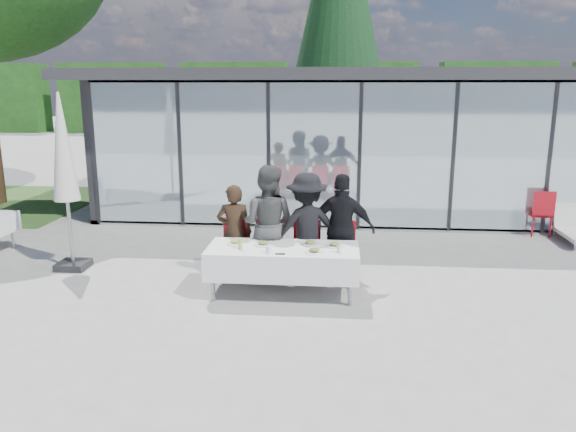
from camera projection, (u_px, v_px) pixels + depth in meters
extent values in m
plane|color=#9B9A93|center=(297.00, 297.00, 8.46)|extent=(90.00, 90.00, 0.00)
cube|color=gray|center=(387.00, 194.00, 16.03)|extent=(14.00, 8.00, 0.10)
cube|color=black|center=(380.00, 129.00, 19.45)|extent=(14.00, 0.20, 3.20)
cube|color=black|center=(149.00, 138.00, 16.27)|extent=(0.20, 8.00, 3.20)
cube|color=silver|center=(406.00, 158.00, 11.82)|extent=(13.60, 0.06, 3.10)
cube|color=#2D2D30|center=(394.00, 76.00, 14.88)|extent=(14.80, 8.80, 0.24)
cube|color=#262628|center=(95.00, 154.00, 12.41)|extent=(0.08, 0.10, 3.10)
cube|color=#262628|center=(180.00, 155.00, 12.24)|extent=(0.08, 0.10, 3.10)
cube|color=#262628|center=(269.00, 156.00, 12.07)|extent=(0.08, 0.10, 3.10)
cube|color=#262628|center=(359.00, 157.00, 11.91)|extent=(0.08, 0.10, 3.10)
cube|color=#262628|center=(453.00, 159.00, 11.74)|extent=(0.08, 0.10, 3.10)
cube|color=#262628|center=(549.00, 160.00, 11.57)|extent=(0.08, 0.10, 3.10)
cube|color=#B00B18|center=(296.00, 188.00, 14.70)|extent=(0.45, 0.45, 0.90)
cube|color=#B00B18|center=(353.00, 186.00, 15.05)|extent=(0.45, 0.45, 0.90)
cube|color=#B00B18|center=(452.00, 191.00, 14.35)|extent=(0.45, 0.45, 0.90)
cube|color=#B00B18|center=(524.00, 187.00, 14.86)|extent=(0.45, 0.45, 0.90)
cube|color=#163C13|center=(113.00, 98.00, 36.30)|extent=(6.50, 2.00, 4.40)
cube|color=#163C13|center=(235.00, 98.00, 35.61)|extent=(6.50, 2.00, 4.40)
cube|color=#163C13|center=(362.00, 99.00, 34.91)|extent=(6.50, 2.00, 4.40)
cube|color=#163C13|center=(494.00, 99.00, 34.22)|extent=(6.50, 2.00, 4.40)
cube|color=white|center=(283.00, 261.00, 8.41)|extent=(2.26, 0.96, 0.42)
cylinder|color=gray|center=(213.00, 278.00, 8.20)|extent=(0.06, 0.06, 0.71)
cylinder|color=gray|center=(350.00, 282.00, 8.03)|extent=(0.06, 0.06, 0.71)
cylinder|color=gray|center=(222.00, 263.00, 8.88)|extent=(0.06, 0.06, 0.71)
cylinder|color=gray|center=(349.00, 267.00, 8.71)|extent=(0.06, 0.06, 0.71)
imported|color=#322216|center=(235.00, 232.00, 9.07)|extent=(0.59, 0.59, 1.57)
cube|color=#B00B18|center=(235.00, 252.00, 9.15)|extent=(0.44, 0.44, 0.05)
cube|color=#B00B18|center=(237.00, 234.00, 9.28)|extent=(0.44, 0.04, 0.55)
cylinder|color=#B00B18|center=(222.00, 269.00, 9.04)|extent=(0.04, 0.04, 0.43)
cylinder|color=#B00B18|center=(244.00, 270.00, 9.01)|extent=(0.04, 0.04, 0.43)
cylinder|color=#B00B18|center=(227.00, 262.00, 9.39)|extent=(0.04, 0.04, 0.43)
cylinder|color=#B00B18|center=(248.00, 263.00, 9.36)|extent=(0.04, 0.04, 0.43)
imported|color=#4C4C4C|center=(267.00, 224.00, 8.98)|extent=(1.10, 1.10, 1.89)
cube|color=#B00B18|center=(268.00, 253.00, 9.10)|extent=(0.44, 0.44, 0.05)
cube|color=#B00B18|center=(269.00, 235.00, 9.24)|extent=(0.44, 0.04, 0.55)
cylinder|color=#B00B18|center=(255.00, 270.00, 9.00)|extent=(0.04, 0.04, 0.43)
cylinder|color=#B00B18|center=(278.00, 271.00, 8.97)|extent=(0.04, 0.04, 0.43)
cylinder|color=#B00B18|center=(259.00, 263.00, 9.35)|extent=(0.04, 0.04, 0.43)
cylinder|color=#B00B18|center=(280.00, 264.00, 9.31)|extent=(0.04, 0.04, 0.43)
imported|color=black|center=(307.00, 228.00, 8.94)|extent=(1.43, 1.43, 1.77)
cube|color=#B00B18|center=(306.00, 254.00, 9.05)|extent=(0.44, 0.44, 0.05)
cube|color=#B00B18|center=(307.00, 236.00, 9.18)|extent=(0.44, 0.04, 0.55)
cylinder|color=#B00B18|center=(294.00, 271.00, 8.94)|extent=(0.04, 0.04, 0.43)
cylinder|color=#B00B18|center=(317.00, 272.00, 8.91)|extent=(0.04, 0.04, 0.43)
cylinder|color=#B00B18|center=(296.00, 264.00, 9.29)|extent=(0.04, 0.04, 0.43)
cylinder|color=#B00B18|center=(318.00, 265.00, 9.26)|extent=(0.04, 0.04, 0.43)
imported|color=black|center=(342.00, 229.00, 8.89)|extent=(1.19, 1.19, 1.77)
cube|color=#B00B18|center=(342.00, 255.00, 9.00)|extent=(0.44, 0.44, 0.05)
cube|color=#B00B18|center=(342.00, 237.00, 9.13)|extent=(0.44, 0.04, 0.55)
cylinder|color=#B00B18|center=(330.00, 272.00, 8.89)|extent=(0.04, 0.04, 0.43)
cylinder|color=#B00B18|center=(353.00, 273.00, 8.86)|extent=(0.04, 0.04, 0.43)
cylinder|color=#B00B18|center=(330.00, 265.00, 9.24)|extent=(0.04, 0.04, 0.43)
cylinder|color=#B00B18|center=(352.00, 266.00, 9.21)|extent=(0.04, 0.04, 0.43)
cylinder|color=white|center=(236.00, 243.00, 8.55)|extent=(0.29, 0.29, 0.01)
ellipsoid|color=#D5AF55|center=(236.00, 241.00, 8.54)|extent=(0.15, 0.15, 0.05)
cylinder|color=white|center=(263.00, 245.00, 8.47)|extent=(0.29, 0.29, 0.01)
ellipsoid|color=#395B22|center=(263.00, 243.00, 8.46)|extent=(0.15, 0.15, 0.05)
cylinder|color=white|center=(311.00, 244.00, 8.51)|extent=(0.29, 0.29, 0.01)
ellipsoid|color=#D5AF55|center=(311.00, 242.00, 8.50)|extent=(0.15, 0.15, 0.05)
cylinder|color=white|center=(335.00, 246.00, 8.40)|extent=(0.29, 0.29, 0.01)
ellipsoid|color=#395B22|center=(336.00, 244.00, 8.39)|extent=(0.15, 0.15, 0.05)
cylinder|color=white|center=(314.00, 252.00, 8.10)|extent=(0.29, 0.29, 0.01)
ellipsoid|color=#395B22|center=(314.00, 250.00, 8.09)|extent=(0.15, 0.15, 0.05)
cylinder|color=#93BA4D|center=(240.00, 244.00, 8.25)|extent=(0.06, 0.06, 0.16)
cylinder|color=silver|center=(268.00, 250.00, 8.06)|extent=(0.07, 0.07, 0.10)
cylinder|color=silver|center=(339.00, 250.00, 8.08)|extent=(0.07, 0.07, 0.10)
cube|color=black|center=(280.00, 254.00, 8.01)|extent=(0.14, 0.03, 0.01)
cylinder|color=gray|center=(12.00, 231.00, 10.82)|extent=(0.05, 0.05, 0.72)
cube|color=#B00B18|center=(540.00, 214.00, 11.80)|extent=(0.44, 0.44, 0.05)
cube|color=#B00B18|center=(544.00, 205.00, 11.55)|extent=(0.44, 0.04, 0.55)
cylinder|color=#B00B18|center=(533.00, 227.00, 11.69)|extent=(0.04, 0.04, 0.43)
cylinder|color=#B00B18|center=(550.00, 227.00, 11.66)|extent=(0.04, 0.04, 0.43)
cylinder|color=#B00B18|center=(527.00, 223.00, 12.04)|extent=(0.04, 0.04, 0.43)
cylinder|color=#B00B18|center=(544.00, 223.00, 12.01)|extent=(0.04, 0.04, 0.43)
cube|color=black|center=(73.00, 265.00, 9.74)|extent=(0.50, 0.50, 0.12)
cylinder|color=gray|center=(67.00, 192.00, 9.44)|extent=(0.06, 0.06, 2.70)
cone|color=beige|center=(63.00, 147.00, 9.27)|extent=(0.44, 0.44, 1.79)
cube|color=silver|center=(568.00, 215.00, 11.71)|extent=(0.60, 0.27, 0.54)
cylinder|color=silver|center=(575.00, 247.00, 10.76)|extent=(0.04, 0.04, 0.14)
cylinder|color=silver|center=(554.00, 232.00, 11.82)|extent=(0.04, 0.04, 0.14)
cylinder|color=#382316|center=(336.00, 142.00, 20.78)|extent=(0.44, 0.44, 2.00)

